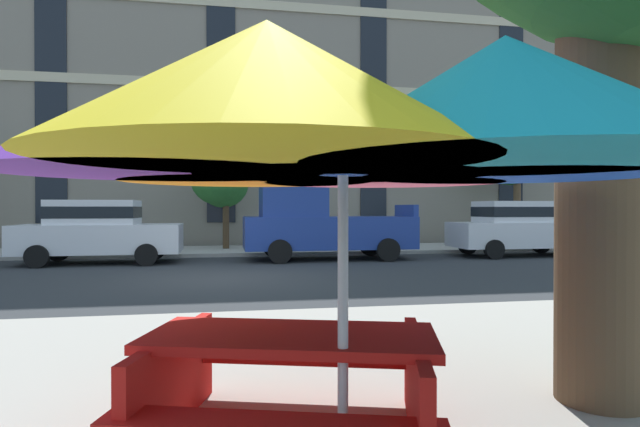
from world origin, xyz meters
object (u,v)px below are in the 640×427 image
at_px(pickup_blue, 321,226).
at_px(street_tree_right, 514,150).
at_px(patio_umbrella, 343,127).
at_px(picnic_table, 291,378).
at_px(street_tree_middle, 220,180).
at_px(sedan_white_midblock, 518,227).
at_px(sedan_white, 98,230).

distance_m(pickup_blue, street_tree_right, 9.38).
relative_size(patio_umbrella, picnic_table, 1.72).
distance_m(street_tree_middle, street_tree_right, 11.40).
distance_m(sedan_white_midblock, street_tree_right, 4.75).
height_order(street_tree_right, patio_umbrella, street_tree_right).
bearing_deg(pickup_blue, sedan_white, -180.00).
height_order(sedan_white_midblock, street_tree_right, street_tree_right).
height_order(sedan_white, picnic_table, sedan_white).
height_order(street_tree_right, picnic_table, street_tree_right).
xyz_separation_m(pickup_blue, sedan_white_midblock, (6.51, -0.00, -0.08)).
distance_m(sedan_white, patio_umbrella, 13.40).
bearing_deg(street_tree_right, picnic_table, -124.65).
relative_size(street_tree_middle, patio_umbrella, 1.00).
bearing_deg(picnic_table, sedan_white, 107.59).
height_order(sedan_white, street_tree_right, street_tree_right).
height_order(patio_umbrella, picnic_table, patio_umbrella).
height_order(sedan_white, street_tree_middle, street_tree_middle).
bearing_deg(sedan_white, patio_umbrella, -71.94).
height_order(sedan_white, patio_umbrella, patio_umbrella).
bearing_deg(pickup_blue, sedan_white_midblock, -0.00).
bearing_deg(street_tree_right, street_tree_middle, 179.20).
bearing_deg(patio_umbrella, pickup_blue, 80.09).
bearing_deg(street_tree_right, pickup_blue, -158.38).
bearing_deg(street_tree_middle, pickup_blue, -48.93).
xyz_separation_m(pickup_blue, street_tree_middle, (-3.01, 3.45, 1.55)).
bearing_deg(street_tree_middle, sedan_white_midblock, -19.93).
relative_size(pickup_blue, street_tree_middle, 1.37).
bearing_deg(picnic_table, patio_umbrella, -59.10).
height_order(pickup_blue, street_tree_middle, street_tree_middle).
bearing_deg(picnic_table, sedan_white_midblock, 53.88).
relative_size(pickup_blue, patio_umbrella, 1.38).
relative_size(street_tree_right, patio_umbrella, 1.40).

